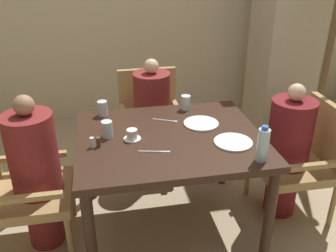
{
  "coord_description": "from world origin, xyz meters",
  "views": [
    {
      "loc": [
        -0.44,
        -2.21,
        1.96
      ],
      "look_at": [
        0.0,
        0.05,
        0.81
      ],
      "focal_mm": 40.0,
      "sensor_mm": 36.0,
      "label": 1
    }
  ],
  "objects_px": {
    "diner_in_far_chair": "(152,116)",
    "chair_right_side": "(304,156)",
    "glass_tall_mid": "(103,108)",
    "glass_tall_far": "(107,129)",
    "chair_far_side": "(150,116)",
    "diner_in_left_chair": "(36,173)",
    "teacup_with_saucer": "(132,135)",
    "water_bottle": "(263,145)",
    "chair_left_side": "(16,187)",
    "diner_in_right_chair": "(287,150)",
    "glass_tall_near": "(186,103)",
    "plate_main_left": "(233,142)",
    "plate_main_right": "(201,123)",
    "potted_palm": "(322,89)"
  },
  "relations": [
    {
      "from": "water_bottle",
      "to": "glass_tall_near",
      "type": "relative_size",
      "value": 2.02
    },
    {
      "from": "plate_main_right",
      "to": "glass_tall_far",
      "type": "bearing_deg",
      "value": -174.33
    },
    {
      "from": "teacup_with_saucer",
      "to": "water_bottle",
      "type": "height_order",
      "value": "water_bottle"
    },
    {
      "from": "glass_tall_mid",
      "to": "chair_far_side",
      "type": "bearing_deg",
      "value": 49.62
    },
    {
      "from": "chair_left_side",
      "to": "diner_in_left_chair",
      "type": "distance_m",
      "value": 0.17
    },
    {
      "from": "potted_palm",
      "to": "diner_in_left_chair",
      "type": "bearing_deg",
      "value": -163.49
    },
    {
      "from": "diner_in_left_chair",
      "to": "diner_in_far_chair",
      "type": "xyz_separation_m",
      "value": [
        0.9,
        0.79,
        -0.03
      ]
    },
    {
      "from": "glass_tall_near",
      "to": "plate_main_left",
      "type": "bearing_deg",
      "value": -73.12
    },
    {
      "from": "diner_in_left_chair",
      "to": "teacup_with_saucer",
      "type": "bearing_deg",
      "value": -0.39
    },
    {
      "from": "diner_in_left_chair",
      "to": "chair_far_side",
      "type": "xyz_separation_m",
      "value": [
        0.9,
        0.93,
        -0.09
      ]
    },
    {
      "from": "diner_in_right_chair",
      "to": "plate_main_left",
      "type": "xyz_separation_m",
      "value": [
        -0.51,
        -0.18,
        0.22
      ]
    },
    {
      "from": "water_bottle",
      "to": "glass_tall_mid",
      "type": "height_order",
      "value": "water_bottle"
    },
    {
      "from": "teacup_with_saucer",
      "to": "plate_main_left",
      "type": "bearing_deg",
      "value": -14.92
    },
    {
      "from": "glass_tall_near",
      "to": "chair_right_side",
      "type": "bearing_deg",
      "value": -26.65
    },
    {
      "from": "diner_in_left_chair",
      "to": "plate_main_left",
      "type": "relative_size",
      "value": 4.45
    },
    {
      "from": "diner_in_left_chair",
      "to": "chair_right_side",
      "type": "relative_size",
      "value": 1.26
    },
    {
      "from": "chair_far_side",
      "to": "plate_main_left",
      "type": "distance_m",
      "value": 1.21
    },
    {
      "from": "diner_in_left_chair",
      "to": "chair_left_side",
      "type": "bearing_deg",
      "value": 180.0
    },
    {
      "from": "diner_in_far_chair",
      "to": "glass_tall_far",
      "type": "xyz_separation_m",
      "value": [
        -0.41,
        -0.72,
        0.27
      ]
    },
    {
      "from": "glass_tall_far",
      "to": "diner_in_right_chair",
      "type": "bearing_deg",
      "value": -2.97
    },
    {
      "from": "diner_in_far_chair",
      "to": "water_bottle",
      "type": "distance_m",
      "value": 1.34
    },
    {
      "from": "glass_tall_far",
      "to": "water_bottle",
      "type": "bearing_deg",
      "value": -28.31
    },
    {
      "from": "chair_right_side",
      "to": "glass_tall_mid",
      "type": "relative_size",
      "value": 7.81
    },
    {
      "from": "potted_palm",
      "to": "glass_tall_near",
      "type": "distance_m",
      "value": 1.43
    },
    {
      "from": "water_bottle",
      "to": "glass_tall_far",
      "type": "distance_m",
      "value": 1.02
    },
    {
      "from": "glass_tall_near",
      "to": "glass_tall_far",
      "type": "bearing_deg",
      "value": -150.87
    },
    {
      "from": "diner_in_right_chair",
      "to": "glass_tall_mid",
      "type": "xyz_separation_m",
      "value": [
        -1.33,
        0.43,
        0.27
      ]
    },
    {
      "from": "chair_left_side",
      "to": "diner_in_left_chair",
      "type": "relative_size",
      "value": 0.79
    },
    {
      "from": "glass_tall_mid",
      "to": "glass_tall_far",
      "type": "relative_size",
      "value": 1.0
    },
    {
      "from": "diner_in_far_chair",
      "to": "glass_tall_far",
      "type": "bearing_deg",
      "value": -119.86
    },
    {
      "from": "glass_tall_mid",
      "to": "glass_tall_far",
      "type": "height_order",
      "value": "same"
    },
    {
      "from": "chair_right_side",
      "to": "diner_in_far_chair",
      "type": "bearing_deg",
      "value": 142.88
    },
    {
      "from": "glass_tall_near",
      "to": "glass_tall_mid",
      "type": "bearing_deg",
      "value": 179.18
    },
    {
      "from": "potted_palm",
      "to": "teacup_with_saucer",
      "type": "xyz_separation_m",
      "value": [
        -1.85,
        -0.74,
        0.08
      ]
    },
    {
      "from": "water_bottle",
      "to": "glass_tall_near",
      "type": "distance_m",
      "value": 0.88
    },
    {
      "from": "plate_main_right",
      "to": "potted_palm",
      "type": "bearing_deg",
      "value": 24.36
    },
    {
      "from": "chair_left_side",
      "to": "glass_tall_near",
      "type": "distance_m",
      "value": 1.36
    },
    {
      "from": "chair_left_side",
      "to": "diner_in_right_chair",
      "type": "relative_size",
      "value": 0.83
    },
    {
      "from": "potted_palm",
      "to": "glass_tall_far",
      "type": "bearing_deg",
      "value": -161.53
    },
    {
      "from": "glass_tall_near",
      "to": "diner_in_left_chair",
      "type": "bearing_deg",
      "value": -159.42
    },
    {
      "from": "diner_in_far_chair",
      "to": "chair_left_side",
      "type": "bearing_deg",
      "value": -142.88
    },
    {
      "from": "chair_far_side",
      "to": "plate_main_left",
      "type": "bearing_deg",
      "value": -70.55
    },
    {
      "from": "chair_left_side",
      "to": "glass_tall_far",
      "type": "distance_m",
      "value": 0.72
    },
    {
      "from": "chair_left_side",
      "to": "chair_far_side",
      "type": "bearing_deg",
      "value": 41.82
    },
    {
      "from": "diner_in_right_chair",
      "to": "glass_tall_far",
      "type": "xyz_separation_m",
      "value": [
        -1.31,
        0.07,
        0.27
      ]
    },
    {
      "from": "glass_tall_mid",
      "to": "chair_right_side",
      "type": "bearing_deg",
      "value": -16.13
    },
    {
      "from": "chair_left_side",
      "to": "glass_tall_mid",
      "type": "height_order",
      "value": "chair_left_side"
    },
    {
      "from": "chair_left_side",
      "to": "diner_in_far_chair",
      "type": "bearing_deg",
      "value": 37.12
    },
    {
      "from": "diner_in_far_chair",
      "to": "chair_right_side",
      "type": "xyz_separation_m",
      "value": [
        1.04,
        -0.79,
        -0.07
      ]
    },
    {
      "from": "diner_in_right_chair",
      "to": "teacup_with_saucer",
      "type": "bearing_deg",
      "value": -179.78
    }
  ]
}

